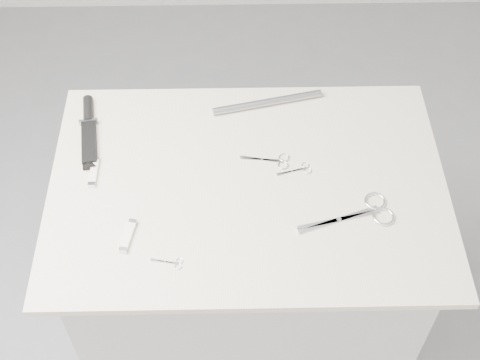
{
  "coord_description": "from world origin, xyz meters",
  "views": [
    {
      "loc": [
        -0.04,
        -1.05,
        2.23
      ],
      "look_at": [
        -0.02,
        0.01,
        0.92
      ],
      "focal_mm": 50.0,
      "sensor_mm": 36.0,
      "label": 1
    }
  ],
  "objects_px": {
    "metal_rail": "(268,102)",
    "large_shears": "(365,213)",
    "plinth": "(246,280)",
    "pocket_knife_b": "(128,236)",
    "tiny_scissors": "(171,263)",
    "pocket_knife_a": "(94,172)",
    "sheathed_knife": "(89,127)",
    "embroidery_scissors_a": "(274,161)",
    "embroidery_scissors_b": "(299,170)"
  },
  "relations": [
    {
      "from": "metal_rail",
      "to": "large_shears",
      "type": "bearing_deg",
      "value": -59.83
    },
    {
      "from": "embroidery_scissors_a",
      "to": "tiny_scissors",
      "type": "height_order",
      "value": "same"
    },
    {
      "from": "sheathed_knife",
      "to": "pocket_knife_b",
      "type": "relative_size",
      "value": 2.61
    },
    {
      "from": "embroidery_scissors_b",
      "to": "pocket_knife_a",
      "type": "distance_m",
      "value": 0.52
    },
    {
      "from": "pocket_knife_a",
      "to": "metal_rail",
      "type": "distance_m",
      "value": 0.51
    },
    {
      "from": "tiny_scissors",
      "to": "sheathed_knife",
      "type": "relative_size",
      "value": 0.31
    },
    {
      "from": "large_shears",
      "to": "metal_rail",
      "type": "xyz_separation_m",
      "value": [
        -0.22,
        0.38,
        0.01
      ]
    },
    {
      "from": "embroidery_scissors_a",
      "to": "plinth",
      "type": "bearing_deg",
      "value": -125.22
    },
    {
      "from": "tiny_scissors",
      "to": "metal_rail",
      "type": "bearing_deg",
      "value": 75.42
    },
    {
      "from": "metal_rail",
      "to": "plinth",
      "type": "bearing_deg",
      "value": -102.41
    },
    {
      "from": "pocket_knife_a",
      "to": "plinth",
      "type": "bearing_deg",
      "value": -95.47
    },
    {
      "from": "pocket_knife_b",
      "to": "tiny_scissors",
      "type": "bearing_deg",
      "value": -113.8
    },
    {
      "from": "sheathed_knife",
      "to": "plinth",
      "type": "bearing_deg",
      "value": -122.9
    },
    {
      "from": "plinth",
      "to": "metal_rail",
      "type": "relative_size",
      "value": 2.91
    },
    {
      "from": "pocket_knife_a",
      "to": "metal_rail",
      "type": "height_order",
      "value": "metal_rail"
    },
    {
      "from": "large_shears",
      "to": "pocket_knife_b",
      "type": "height_order",
      "value": "pocket_knife_b"
    },
    {
      "from": "large_shears",
      "to": "pocket_knife_a",
      "type": "distance_m",
      "value": 0.69
    },
    {
      "from": "embroidery_scissors_b",
      "to": "pocket_knife_a",
      "type": "height_order",
      "value": "pocket_knife_a"
    },
    {
      "from": "large_shears",
      "to": "pocket_knife_b",
      "type": "bearing_deg",
      "value": 169.63
    },
    {
      "from": "tiny_scissors",
      "to": "embroidery_scissors_a",
      "type": "bearing_deg",
      "value": 61.26
    },
    {
      "from": "embroidery_scissors_a",
      "to": "sheathed_knife",
      "type": "xyz_separation_m",
      "value": [
        -0.49,
        0.12,
        0.01
      ]
    },
    {
      "from": "embroidery_scissors_b",
      "to": "metal_rail",
      "type": "height_order",
      "value": "metal_rail"
    },
    {
      "from": "tiny_scissors",
      "to": "plinth",
      "type": "bearing_deg",
      "value": 62.62
    },
    {
      "from": "embroidery_scissors_b",
      "to": "pocket_knife_a",
      "type": "bearing_deg",
      "value": 164.99
    },
    {
      "from": "pocket_knife_a",
      "to": "embroidery_scissors_b",
      "type": "bearing_deg",
      "value": -89.31
    },
    {
      "from": "pocket_knife_b",
      "to": "metal_rail",
      "type": "bearing_deg",
      "value": -27.13
    },
    {
      "from": "embroidery_scissors_a",
      "to": "sheathed_knife",
      "type": "relative_size",
      "value": 0.52
    },
    {
      "from": "large_shears",
      "to": "tiny_scissors",
      "type": "relative_size",
      "value": 3.18
    },
    {
      "from": "large_shears",
      "to": "sheathed_knife",
      "type": "xyz_separation_m",
      "value": [
        -0.7,
        0.29,
        0.01
      ]
    },
    {
      "from": "tiny_scissors",
      "to": "large_shears",
      "type": "bearing_deg",
      "value": 26.89
    },
    {
      "from": "large_shears",
      "to": "embroidery_scissors_a",
      "type": "distance_m",
      "value": 0.27
    },
    {
      "from": "tiny_scissors",
      "to": "metal_rail",
      "type": "xyz_separation_m",
      "value": [
        0.24,
        0.51,
        0.01
      ]
    },
    {
      "from": "embroidery_scissors_a",
      "to": "sheathed_knife",
      "type": "distance_m",
      "value": 0.51
    },
    {
      "from": "tiny_scissors",
      "to": "pocket_knife_a",
      "type": "distance_m",
      "value": 0.34
    },
    {
      "from": "pocket_knife_b",
      "to": "pocket_knife_a",
      "type": "bearing_deg",
      "value": 39.22
    },
    {
      "from": "embroidery_scissors_b",
      "to": "plinth",
      "type": "bearing_deg",
      "value": -177.3
    },
    {
      "from": "embroidery_scissors_b",
      "to": "pocket_knife_b",
      "type": "height_order",
      "value": "pocket_knife_b"
    },
    {
      "from": "embroidery_scissors_b",
      "to": "tiny_scissors",
      "type": "bearing_deg",
      "value": -154.13
    },
    {
      "from": "sheathed_knife",
      "to": "pocket_knife_b",
      "type": "bearing_deg",
      "value": -166.92
    },
    {
      "from": "pocket_knife_b",
      "to": "plinth",
      "type": "bearing_deg",
      "value": -49.91
    },
    {
      "from": "plinth",
      "to": "embroidery_scissors_b",
      "type": "relative_size",
      "value": 9.78
    },
    {
      "from": "embroidery_scissors_a",
      "to": "metal_rail",
      "type": "bearing_deg",
      "value": 100.78
    },
    {
      "from": "plinth",
      "to": "pocket_knife_a",
      "type": "xyz_separation_m",
      "value": [
        -0.39,
        0.04,
        0.48
      ]
    },
    {
      "from": "plinth",
      "to": "pocket_knife_a",
      "type": "height_order",
      "value": "pocket_knife_a"
    },
    {
      "from": "sheathed_knife",
      "to": "pocket_knife_b",
      "type": "height_order",
      "value": "sheathed_knife"
    },
    {
      "from": "plinth",
      "to": "large_shears",
      "type": "xyz_separation_m",
      "value": [
        0.28,
        -0.1,
        0.47
      ]
    },
    {
      "from": "sheathed_knife",
      "to": "pocket_knife_a",
      "type": "relative_size",
      "value": 2.59
    },
    {
      "from": "plinth",
      "to": "pocket_knife_a",
      "type": "relative_size",
      "value": 9.52
    },
    {
      "from": "pocket_knife_a",
      "to": "pocket_knife_b",
      "type": "xyz_separation_m",
      "value": [
        0.1,
        -0.2,
        0.0
      ]
    },
    {
      "from": "plinth",
      "to": "sheathed_knife",
      "type": "relative_size",
      "value": 3.68
    }
  ]
}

